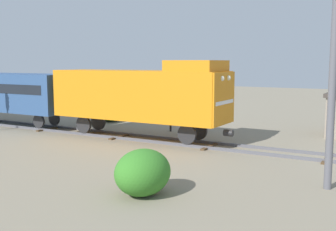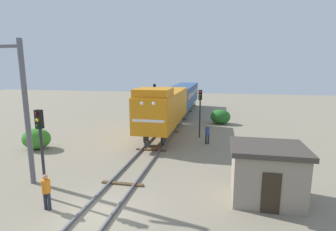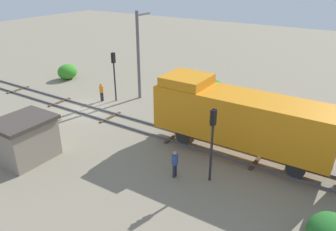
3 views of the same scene
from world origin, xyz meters
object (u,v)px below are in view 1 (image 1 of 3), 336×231
object	(u,v)px
locomotive	(141,94)
worker_by_signal	(201,117)
catenary_mast	(333,76)
traffic_signal_mid	(171,86)

from	to	relation	value
locomotive	worker_by_signal	world-z (taller)	locomotive
catenary_mast	locomotive	bearing A→B (deg)	66.28
traffic_signal_mid	catenary_mast	bearing A→B (deg)	-126.57
traffic_signal_mid	catenary_mast	distance (m)	14.25
locomotive	traffic_signal_mid	world-z (taller)	locomotive
locomotive	worker_by_signal	bearing A→B (deg)	-25.07
catenary_mast	traffic_signal_mid	bearing A→B (deg)	53.43
locomotive	catenary_mast	size ratio (longest dim) A/B	1.47
traffic_signal_mid	worker_by_signal	bearing A→B (deg)	-66.60
locomotive	worker_by_signal	xyz separation A→B (m)	(4.20, -1.96, -1.78)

